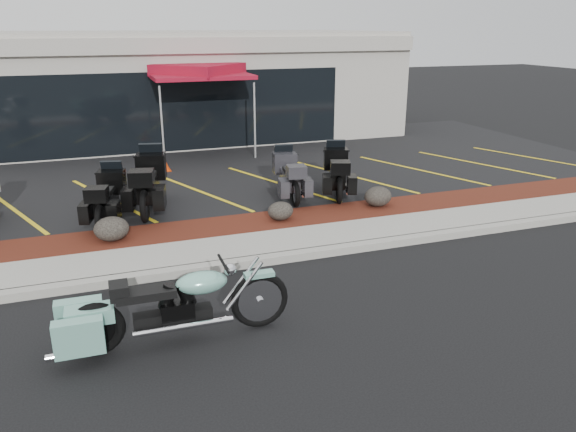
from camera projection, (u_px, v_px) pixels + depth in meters
name	position (u px, v px, depth m)	size (l,w,h in m)	color
ground	(263.00, 286.00, 9.58)	(90.00, 90.00, 0.00)	black
curb	(248.00, 262.00, 10.36)	(24.00, 0.25, 0.15)	gray
sidewalk	(238.00, 249.00, 10.99)	(24.00, 1.20, 0.15)	gray
mulch_bed	(224.00, 229.00, 12.05)	(24.00, 1.20, 0.16)	#3B1C0D
upper_lot	(182.00, 171.00, 16.87)	(26.00, 9.60, 0.15)	black
dealership_building	(152.00, 85.00, 21.83)	(18.00, 8.16, 4.00)	#A49E94
boulder_left	(111.00, 229.00, 11.10)	(0.69, 0.57, 0.49)	black
boulder_mid	(280.00, 211.00, 12.30)	(0.57, 0.48, 0.41)	black
boulder_right	(378.00, 196.00, 13.23)	(0.66, 0.55, 0.47)	black
hero_cruiser	(259.00, 292.00, 8.11)	(3.22, 0.82, 1.13)	#75B6A4
touring_black_front	(113.00, 186.00, 12.78)	(2.05, 0.78, 1.19)	black
touring_black_mid	(152.00, 171.00, 13.66)	(2.40, 0.92, 1.40)	black
touring_grey	(284.00, 167.00, 14.49)	(2.06, 0.79, 1.20)	#2F2E33
touring_black_rear	(335.00, 163.00, 14.79)	(2.16, 0.82, 1.25)	black
traffic_cone	(164.00, 163.00, 16.49)	(0.36, 0.36, 0.46)	red
popup_canopy	(198.00, 72.00, 18.16)	(3.77, 3.77, 2.90)	silver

